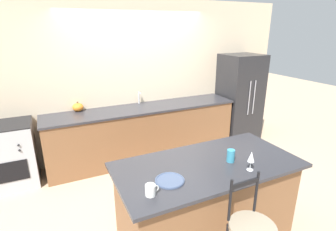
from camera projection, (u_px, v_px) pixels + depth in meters
ground_plane at (153, 165)px, 4.46m from camera, size 18.00×18.00×0.00m
wall_back at (136, 80)px, 4.65m from camera, size 6.00×0.07×2.70m
back_counter at (144, 132)px, 4.64m from camera, size 3.30×0.70×0.94m
sink_faucet at (139, 96)px, 4.62m from camera, size 0.02×0.13×0.22m
kitchen_island at (206, 200)px, 2.84m from camera, size 1.93×0.94×0.90m
refrigerator at (239, 98)px, 5.32m from camera, size 0.74×0.71×1.74m
oven_range at (6, 156)px, 3.79m from camera, size 0.79×0.64×0.95m
dinner_plate at (170, 180)px, 2.39m from camera, size 0.27×0.27×0.02m
wine_glass at (251, 157)px, 2.53m from camera, size 0.07×0.07×0.20m
coffee_mug at (151, 190)px, 2.18m from camera, size 0.12×0.09×0.10m
tumbler_cup at (231, 156)px, 2.72m from camera, size 0.08×0.08×0.13m
pumpkin_decoration at (78, 107)px, 4.24m from camera, size 0.17×0.17×0.16m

